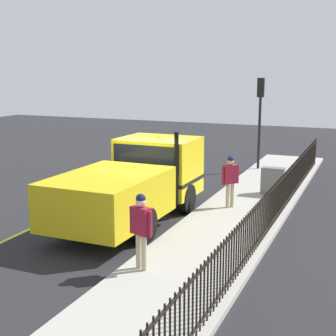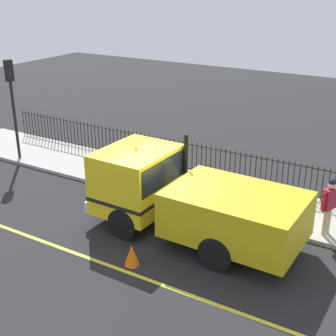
# 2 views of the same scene
# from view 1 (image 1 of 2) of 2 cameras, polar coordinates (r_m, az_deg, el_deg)

# --- Properties ---
(ground_plane) EXTENTS (53.40, 53.40, 0.00)m
(ground_plane) POSITION_cam_1_polar(r_m,az_deg,el_deg) (16.46, -2.61, -5.21)
(ground_plane) COLOR #232326
(ground_plane) RESTS_ON ground
(sidewalk_slab) EXTENTS (2.87, 24.27, 0.13)m
(sidewalk_slab) POSITION_cam_1_polar(r_m,az_deg,el_deg) (15.48, 7.23, -6.12)
(sidewalk_slab) COLOR #A3A099
(sidewalk_slab) RESTS_ON ground
(lane_marking) EXTENTS (0.12, 21.85, 0.01)m
(lane_marking) POSITION_cam_1_polar(r_m,az_deg,el_deg) (17.62, -9.94, -4.25)
(lane_marking) COLOR yellow
(lane_marking) RESTS_ON ground
(work_truck) EXTENTS (2.64, 6.41, 2.75)m
(work_truck) POSITION_cam_1_polar(r_m,az_deg,el_deg) (15.61, -3.42, -1.21)
(work_truck) COLOR yellow
(work_truck) RESTS_ON ground
(worker_standing) EXTENTS (0.49, 0.50, 1.72)m
(worker_standing) POSITION_cam_1_polar(r_m,az_deg,el_deg) (16.61, 7.06, -0.92)
(worker_standing) COLOR maroon
(worker_standing) RESTS_ON sidewalk_slab
(pedestrian_distant) EXTENTS (0.62, 0.38, 1.78)m
(pedestrian_distant) POSITION_cam_1_polar(r_m,az_deg,el_deg) (11.45, -3.07, -6.28)
(pedestrian_distant) COLOR maroon
(pedestrian_distant) RESTS_ON sidewalk_slab
(iron_fence) EXTENTS (0.04, 20.67, 1.24)m
(iron_fence) POSITION_cam_1_polar(r_m,az_deg,el_deg) (15.03, 11.84, -4.06)
(iron_fence) COLOR black
(iron_fence) RESTS_ON sidewalk_slab
(traffic_light_near) EXTENTS (0.31, 0.22, 4.09)m
(traffic_light_near) POSITION_cam_1_polar(r_m,az_deg,el_deg) (23.07, 10.38, 7.04)
(traffic_light_near) COLOR black
(traffic_light_near) RESTS_ON sidewalk_slab
(utility_cabinet) EXTENTS (0.80, 0.40, 0.99)m
(utility_cabinet) POSITION_cam_1_polar(r_m,az_deg,el_deg) (18.71, 11.74, -1.43)
(utility_cabinet) COLOR slate
(utility_cabinet) RESTS_ON sidewalk_slab
(traffic_cone) EXTENTS (0.42, 0.42, 0.60)m
(traffic_cone) POSITION_cam_1_polar(r_m,az_deg,el_deg) (17.09, -9.55, -3.70)
(traffic_cone) COLOR orange
(traffic_cone) RESTS_ON ground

